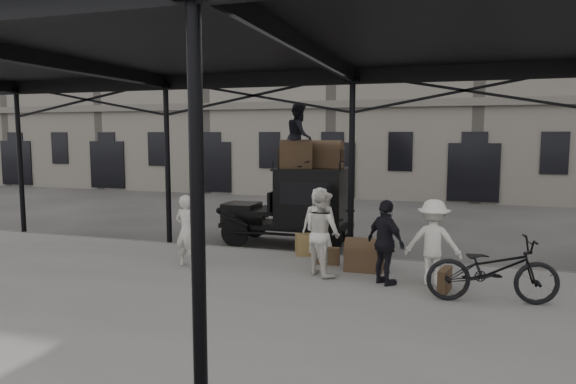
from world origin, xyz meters
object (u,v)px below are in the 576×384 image
bicycle (492,270)px  steamer_trunk_platform (364,257)px  porter_left (187,231)px  taxi (301,203)px  steamer_trunk_roof_near (296,156)px  porter_official (386,242)px

bicycle → steamer_trunk_platform: size_ratio=2.75×
bicycle → steamer_trunk_platform: 2.87m
porter_left → bicycle: 6.34m
taxi → bicycle: size_ratio=1.63×
steamer_trunk_roof_near → steamer_trunk_platform: (2.27, -2.37, -2.05)m
porter_left → porter_official: bearing=-173.4°
bicycle → steamer_trunk_platform: (-2.48, 1.42, -0.29)m
porter_official → steamer_trunk_platform: 1.20m
porter_left → steamer_trunk_roof_near: size_ratio=1.86×
bicycle → steamer_trunk_platform: bicycle is taller
porter_left → porter_official: size_ratio=0.96×
taxi → bicycle: taxi is taller
steamer_trunk_roof_near → steamer_trunk_platform: bearing=-63.2°
taxi → porter_official: taxi is taller
taxi → bicycle: 6.19m
porter_official → bicycle: size_ratio=0.75×
taxi → porter_official: (2.75, -3.52, -0.21)m
bicycle → steamer_trunk_roof_near: steamer_trunk_roof_near is taller
steamer_trunk_roof_near → steamer_trunk_platform: 3.87m
steamer_trunk_platform → porter_left: bearing=-168.9°
porter_left → steamer_trunk_platform: (3.83, 0.84, -0.51)m
porter_left → steamer_trunk_roof_near: steamer_trunk_roof_near is taller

